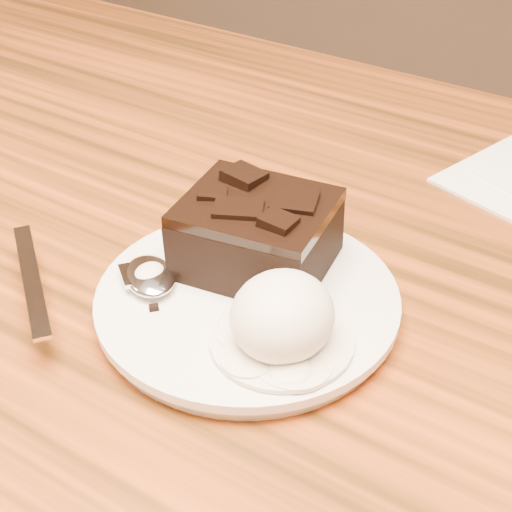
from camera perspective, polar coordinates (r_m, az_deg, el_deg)
The scene contains 8 objects.
plate at distance 0.50m, azimuth -0.63°, elevation -3.52°, with size 0.19×0.19×0.02m, color white.
brownie at distance 0.51m, azimuth 0.04°, elevation 1.32°, with size 0.09×0.08×0.04m, color black.
ice_cream_scoop at distance 0.45m, azimuth 1.94°, elevation -4.39°, with size 0.06×0.06×0.05m, color white.
melt_puddle at distance 0.46m, azimuth 1.89°, elevation -6.24°, with size 0.09×0.09×0.00m, color white.
spoon at distance 0.51m, azimuth -7.75°, elevation -1.61°, with size 0.03×0.18×0.01m, color silver, non-canonical shape.
crumb_a at distance 0.45m, azimuth 0.03°, elevation -7.26°, with size 0.01×0.01×0.00m, color black.
crumb_b at distance 0.50m, azimuth 1.49°, elevation -2.83°, with size 0.01×0.01×0.00m, color black.
crumb_c at distance 0.49m, azimuth -7.46°, elevation -3.76°, with size 0.01×0.00×0.00m, color black.
Camera 1 is at (0.31, -0.34, 1.08)m, focal length 54.84 mm.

